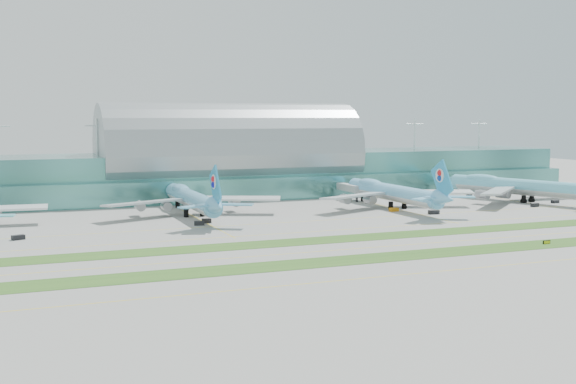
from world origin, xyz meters
name	(u,v)px	position (x,y,z in m)	size (l,w,h in m)	color
ground	(354,239)	(0.00, 0.00, 0.00)	(700.00, 700.00, 0.00)	gray
terminal	(230,165)	(0.01, 128.79, 14.23)	(340.00, 69.10, 36.00)	#3D7A75
grass_strip_near	(402,256)	(0.00, -28.00, 0.04)	(420.00, 12.00, 0.08)	#2D591E
grass_strip_far	(352,238)	(0.00, 2.00, 0.04)	(420.00, 12.00, 0.08)	#2D591E
taxiline_a	(444,271)	(0.00, -48.00, 0.01)	(420.00, 0.35, 0.01)	yellow
taxiline_b	(377,247)	(0.00, -14.00, 0.01)	(420.00, 0.35, 0.01)	yellow
taxiline_c	(330,231)	(0.00, 18.00, 0.01)	(420.00, 0.35, 0.01)	yellow
taxiline_d	(304,221)	(0.00, 40.00, 0.01)	(420.00, 0.35, 0.01)	yellow
airliner_b	(191,198)	(-33.09, 70.31, 6.57)	(68.26, 77.33, 21.31)	#62B0D8
airliner_c	(392,191)	(48.08, 61.80, 6.71)	(69.64, 78.94, 21.75)	#70C6F6
airliner_d	(518,186)	(110.29, 60.59, 6.94)	(67.90, 79.02, 22.50)	#65C6E0
gse_b	(18,237)	(-94.99, 36.66, 0.72)	(3.71, 1.90, 1.44)	black
gse_c	(207,221)	(-33.02, 48.95, 0.76)	(3.21, 2.01, 1.51)	black
gse_d	(199,223)	(-36.75, 44.63, 0.72)	(3.45, 1.64, 1.44)	black
gse_e	(394,210)	(43.26, 51.58, 0.70)	(3.64, 1.97, 1.40)	#C4730B
gse_f	(434,212)	(53.63, 39.40, 0.75)	(4.02, 1.98, 1.50)	black
gse_g	(535,205)	(104.54, 43.01, 0.75)	(3.26, 1.85, 1.49)	black
gse_h	(555,202)	(121.30, 50.02, 0.64)	(3.28, 1.87, 1.28)	black
taxiway_sign_east	(547,242)	(48.55, -27.93, 0.55)	(2.63, 0.38, 1.11)	black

